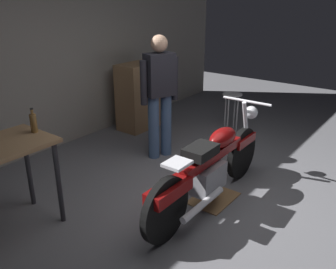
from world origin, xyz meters
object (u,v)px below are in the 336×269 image
Objects in this scene: shop_stool at (232,102)px; person_standing at (160,92)px; bottle at (33,123)px; wooden_dresser at (141,96)px; motorcycle at (211,166)px.

person_standing is at bearing 168.06° from shop_stool.
bottle is at bearing 173.33° from shop_stool.
wooden_dresser is at bearing 19.78° from bottle.
wooden_dresser reaches higher than shop_stool.
wooden_dresser is at bearing 57.42° from motorcycle.
motorcycle is at bearing -121.91° from wooden_dresser.
wooden_dresser is at bearing 120.13° from shop_stool.
person_standing reaches higher than wooden_dresser.
shop_stool is 0.58× the size of wooden_dresser.
shop_stool is 1.52m from wooden_dresser.
person_standing is 1.52× the size of wooden_dresser.
bottle is (-1.84, 0.07, 0.07)m from person_standing.
person_standing is 1.84m from bottle.
bottle is at bearing 17.69° from person_standing.
bottle reaches higher than motorcycle.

